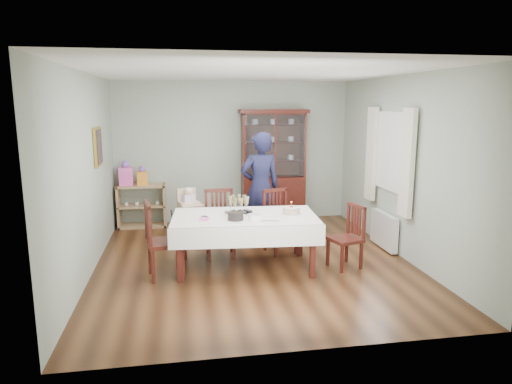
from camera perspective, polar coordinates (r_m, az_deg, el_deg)
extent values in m
plane|color=#593319|center=(6.77, -0.32, -8.71)|extent=(5.00, 5.00, 0.00)
plane|color=#9EAA99|center=(8.90, -2.91, 4.97)|extent=(4.50, 0.00, 4.50)
plane|color=#9EAA99|center=(6.48, -20.40, 2.03)|extent=(0.00, 5.00, 5.00)
plane|color=#9EAA99|center=(7.15, 17.80, 2.98)|extent=(0.00, 5.00, 5.00)
plane|color=white|center=(6.38, -0.35, 14.75)|extent=(5.00, 5.00, 0.00)
cube|color=#411710|center=(6.32, -1.43, -3.32)|extent=(1.97, 1.19, 0.06)
cube|color=silver|center=(6.31, -1.43, -3.01)|extent=(2.08, 1.30, 0.01)
cube|color=#411710|center=(8.92, 2.11, -0.86)|extent=(1.20, 0.45, 0.90)
cube|color=white|center=(8.58, 2.42, 5.76)|extent=(1.12, 0.01, 1.16)
cube|color=#411710|center=(8.73, 2.19, 10.06)|extent=(1.30, 0.48, 0.07)
cube|color=tan|center=(8.89, -13.96, -4.07)|extent=(0.90, 0.38, 0.04)
cube|color=tan|center=(8.80, -14.07, -1.68)|extent=(0.90, 0.38, 0.03)
cube|color=tan|center=(8.73, -14.19, 0.76)|extent=(0.90, 0.38, 0.04)
cube|color=tan|center=(8.85, -16.79, -1.76)|extent=(0.04, 0.38, 0.80)
cube|color=tan|center=(8.78, -11.34, -1.60)|extent=(0.04, 0.38, 0.80)
cube|color=gold|center=(7.22, -19.16, 5.37)|extent=(0.04, 0.48, 0.58)
cube|color=white|center=(7.38, 16.62, 4.85)|extent=(0.04, 1.02, 1.22)
cube|color=silver|center=(6.81, 18.39, 3.42)|extent=(0.07, 0.30, 1.55)
cube|color=silver|center=(7.92, 14.23, 4.64)|extent=(0.07, 0.30, 1.55)
cube|color=white|center=(7.58, 15.69, -4.58)|extent=(0.10, 0.80, 0.55)
cube|color=#411710|center=(6.87, -4.48, -4.40)|extent=(0.45, 0.45, 0.05)
cube|color=#411710|center=(7.00, -4.67, -1.77)|extent=(0.43, 0.04, 0.53)
cube|color=#411710|center=(7.08, 3.09, -4.06)|extent=(0.54, 0.54, 0.05)
cube|color=#411710|center=(7.18, 2.37, -1.63)|extent=(0.41, 0.15, 0.51)
cube|color=#411710|center=(6.18, -11.28, -6.24)|extent=(0.54, 0.54, 0.05)
cube|color=#411710|center=(6.08, -13.34, -3.84)|extent=(0.12, 0.44, 0.55)
cube|color=#411710|center=(6.54, 11.05, -5.82)|extent=(0.50, 0.50, 0.05)
cube|color=#411710|center=(6.59, 12.40, -3.54)|extent=(0.15, 0.38, 0.47)
imported|color=black|center=(7.53, 0.54, 0.56)|extent=(0.72, 0.52, 1.84)
cube|color=tan|center=(7.46, -8.38, -2.05)|extent=(0.38, 0.36, 0.22)
cube|color=tan|center=(7.42, -8.42, -0.66)|extent=(0.32, 0.15, 0.26)
cube|color=tan|center=(7.45, -8.40, -1.49)|extent=(0.36, 0.24, 0.03)
cube|color=silver|center=(7.43, -8.41, -0.94)|extent=(0.20, 0.17, 0.17)
sphere|color=beige|center=(7.41, -8.44, 0.05)|extent=(0.14, 0.14, 0.14)
cylinder|color=silver|center=(6.44, -2.18, -2.62)|extent=(0.40, 0.40, 0.01)
torus|color=silver|center=(6.44, -2.18, -2.52)|extent=(0.40, 0.40, 0.02)
cylinder|color=white|center=(6.39, 4.42, -2.75)|extent=(0.27, 0.27, 0.02)
cylinder|color=brown|center=(6.38, 4.43, -2.32)|extent=(0.24, 0.24, 0.08)
cylinder|color=silver|center=(6.37, 4.44, -1.93)|extent=(0.24, 0.24, 0.01)
cylinder|color=#F24C4C|center=(6.36, 4.44, -1.58)|extent=(0.01, 0.01, 0.07)
sphere|color=yellow|center=(6.35, 4.45, -1.25)|extent=(0.02, 0.02, 0.02)
cylinder|color=black|center=(6.08, -2.56, -3.02)|extent=(0.26, 0.26, 0.10)
cylinder|color=white|center=(6.05, -0.14, -3.17)|extent=(0.21, 0.21, 0.08)
cube|color=#F65AB8|center=(6.12, -6.46, -3.38)|extent=(0.16, 0.16, 0.02)
cube|color=silver|center=(6.01, 1.63, -3.62)|extent=(0.27, 0.08, 0.01)
cube|color=#F65AB8|center=(8.71, -15.94, 1.89)|extent=(0.25, 0.16, 0.33)
sphere|color=#E533B2|center=(8.68, -16.02, 3.34)|extent=(0.13, 0.13, 0.13)
cube|color=orange|center=(8.68, -14.01, 1.66)|extent=(0.19, 0.14, 0.24)
sphere|color=#E533B2|center=(8.66, -14.06, 2.77)|extent=(0.11, 0.11, 0.11)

